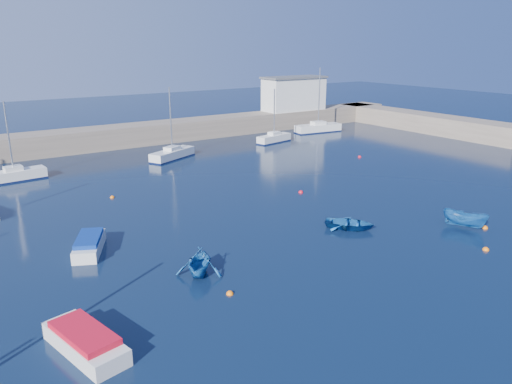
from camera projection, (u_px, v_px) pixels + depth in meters
ground at (378, 283)px, 28.08m from camera, size 220.00×220.00×0.00m
back_wall at (110, 137)px, 64.22m from camera, size 96.00×4.50×2.60m
right_arm at (421, 122)px, 76.70m from camera, size 4.50×32.00×2.60m
harbor_office at (294, 94)px, 79.21m from camera, size 10.00×4.00×5.00m
sailboat_5 at (14, 175)px, 48.64m from camera, size 5.96×2.18×7.76m
sailboat_6 at (172, 154)px, 57.91m from camera, size 6.38×4.33×8.23m
sailboat_7 at (274, 138)px, 67.55m from camera, size 5.54×2.59×7.17m
sailboat_8 at (318, 128)px, 75.26m from camera, size 7.41×2.88×9.48m
motorboat_0 at (85, 341)px, 21.75m from camera, size 2.69×5.05×1.07m
motorboat_1 at (89, 244)px, 32.21m from camera, size 3.18×4.50×1.05m
dinghy_center at (350, 224)px, 36.23m from camera, size 4.19×4.33×0.73m
dinghy_left at (199, 262)px, 28.86m from camera, size 4.07×4.14×1.65m
dinghy_right at (465, 219)px, 36.37m from camera, size 2.07×3.47×1.26m
buoy_0 at (230, 294)px, 26.85m from camera, size 0.40×0.40×0.40m
buoy_1 at (301, 193)px, 45.00m from camera, size 0.44×0.44×0.44m
buoy_2 at (485, 228)px, 36.36m from camera, size 0.43×0.43×0.43m
buoy_3 at (112, 198)px, 43.52m from camera, size 0.40×0.40×0.40m
buoy_4 at (360, 157)px, 58.90m from camera, size 0.40×0.40×0.40m
buoy_5 at (486, 250)px, 32.55m from camera, size 0.43×0.43×0.43m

